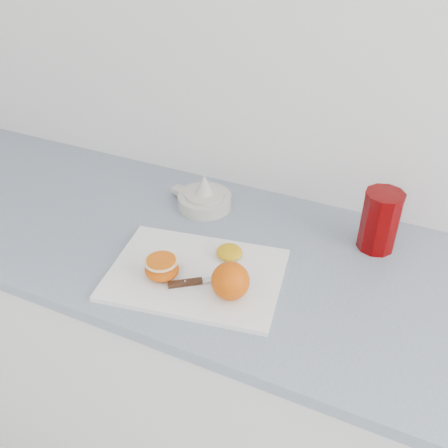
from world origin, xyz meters
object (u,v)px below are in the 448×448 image
counter (260,382)px  cutting_board (196,274)px  citrus_juicer (204,198)px  red_tumbler (380,223)px  half_orange (162,268)px

counter → cutting_board: 0.48m
cutting_board → citrus_juicer: size_ratio=2.08×
citrus_juicer → red_tumbler: red_tumbler is taller
counter → citrus_juicer: 0.55m
half_orange → red_tumbler: (0.40, 0.33, 0.03)m
half_orange → citrus_juicer: citrus_juicer is taller
counter → red_tumbler: (0.22, 0.16, 0.51)m
counter → red_tumbler: bearing=37.2°
half_orange → red_tumbler: 0.52m
counter → cutting_board: bearing=-137.0°
red_tumbler → counter: bearing=-142.8°
counter → cutting_board: (-0.13, -0.12, 0.45)m
half_orange → counter: bearing=40.8°
counter → citrus_juicer: (-0.24, 0.15, 0.47)m
half_orange → red_tumbler: bearing=38.9°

